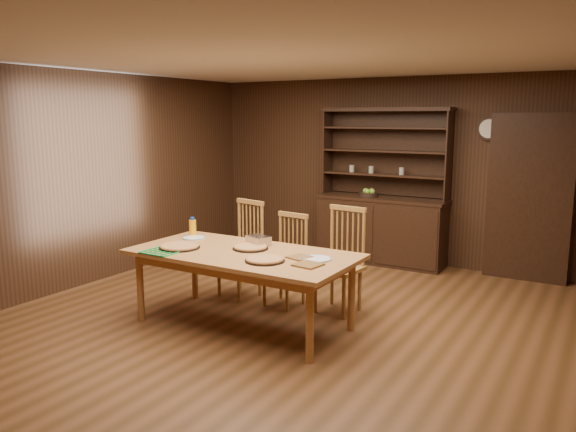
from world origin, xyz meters
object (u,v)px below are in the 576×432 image
Objects in this scene: chair_right at (342,256)px; dining_table at (243,258)px; chair_center at (288,256)px; chair_left at (244,245)px; china_hutch at (381,221)px; juice_bottle at (193,228)px.

dining_table is at bearing -118.83° from chair_right.
dining_table is at bearing -85.63° from chair_center.
chair_left is at bearing -175.42° from chair_center.
china_hutch is 2.23m from chair_center.
juice_bottle is (-0.93, -0.49, 0.31)m from chair_center.
dining_table is 0.82m from chair_center.
dining_table is (-0.25, -3.02, 0.09)m from china_hutch.
chair_right is (1.21, 0.09, 0.01)m from chair_left.
chair_right is 1.67m from juice_bottle.
chair_right is at bearing 16.78° from chair_center.
chair_left is at bearing -169.85° from chair_right.
chair_center is at bearing -163.83° from chair_right.
chair_center is 0.90× the size of chair_right.
chair_right is at bearing 21.19° from juice_bottle.
juice_bottle is at bearing 160.38° from dining_table.
china_hutch reaches higher than chair_right.
chair_center reaches higher than juice_bottle.
juice_bottle reaches higher than dining_table.
chair_left is 0.60m from chair_center.
dining_table is 1.01m from chair_left.
china_hutch is at bearing 106.38° from chair_right.
china_hutch is 10.28× the size of juice_bottle.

